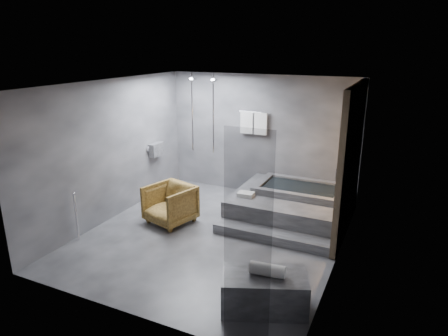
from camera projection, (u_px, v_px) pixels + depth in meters
The scene contains 7 objects.
room at pixel (238, 145), 7.02m from camera, with size 5.00×5.04×2.82m.
tub_deck at pixel (290, 205), 8.24m from camera, with size 2.20×2.00×0.50m, color #363639.
tub_step at pixel (271, 236), 7.27m from camera, with size 2.20×0.36×0.18m, color #363639.
concrete_bench at pixel (264, 292), 5.36m from camera, with size 1.13×0.62×0.51m, color #353537.
driftwood_chair at pixel (170, 204), 7.93m from camera, with size 0.83×0.86×0.78m, color #483112.
rolled_towel at pixel (267, 270), 5.25m from camera, with size 0.17×0.17×0.47m, color white.
deck_towel at pixel (246, 194), 8.02m from camera, with size 0.32×0.23×0.08m, color silver.
Camera 1 is at (3.05, -6.04, 3.44)m, focal length 32.00 mm.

